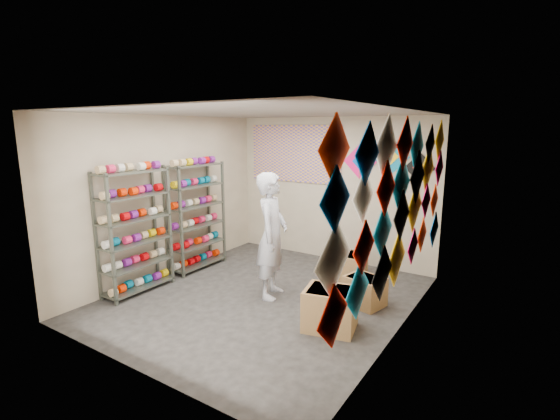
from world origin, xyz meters
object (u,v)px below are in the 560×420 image
Objects in this scene: shopkeeper at (272,236)px; carton_a at (330,309)px; shelf_rack_front at (135,232)px; carton_b at (365,291)px; carton_c at (350,267)px; shelf_rack_back at (196,216)px.

shopkeeper reaches higher than carton_a.
shopkeeper is 2.99× the size of carton_a.
carton_b is (3.14, 1.43, -0.74)m from shelf_rack_front.
carton_b is 1.02m from carton_c.
carton_a is at bearing -128.68° from shopkeeper.
carton_b is (0.11, 0.90, -0.05)m from carton_a.
shopkeeper is at bearing -9.60° from shelf_rack_back.
shelf_rack_front reaches higher than carton_a.
shelf_rack_front is 3.71× the size of carton_b.
shelf_rack_back is (0.00, 1.30, 0.00)m from shelf_rack_front.
carton_c is at bearing 41.43° from shelf_rack_front.
carton_a reaches higher than carton_c.
carton_b is at bearing 70.53° from carton_a.
carton_a is 0.91m from carton_b.
shelf_rack_front is 3.48m from carton_c.
shelf_rack_front is 2.09m from shopkeeper.
carton_b is at bearing -55.23° from carton_c.
shelf_rack_back reaches higher than carton_b.
carton_c is at bearing 92.87° from carton_a.
shelf_rack_front reaches higher than carton_c.
carton_c is at bearing 139.51° from carton_b.
carton_c is (-0.59, 0.83, 0.01)m from carton_b.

